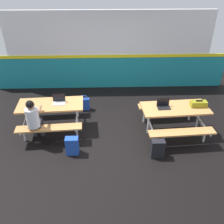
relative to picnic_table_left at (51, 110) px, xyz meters
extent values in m
cube|color=black|center=(1.58, -0.26, -0.58)|extent=(10.00, 10.00, 0.02)
cube|color=teal|center=(1.58, 2.51, -0.02)|extent=(8.00, 0.12, 1.10)
cube|color=yellow|center=(1.58, 2.44, 0.58)|extent=(8.00, 0.03, 0.10)
cube|color=silver|center=(1.58, 2.51, 1.33)|extent=(6.72, 0.12, 1.40)
cube|color=tan|center=(0.00, 0.00, 0.15)|extent=(1.71, 0.86, 0.04)
cube|color=tan|center=(0.04, -0.63, -0.14)|extent=(1.60, 0.38, 0.04)
cube|color=tan|center=(-0.04, 0.63, -0.14)|extent=(1.60, 0.38, 0.04)
cube|color=white|center=(-0.65, -0.04, -0.22)|extent=(0.04, 0.04, 0.70)
cube|color=white|center=(-0.65, -0.04, -0.18)|extent=(0.14, 1.55, 0.04)
cube|color=white|center=(-0.62, -0.55, -0.37)|extent=(0.04, 0.04, 0.41)
cube|color=white|center=(-0.69, 0.46, -0.37)|extent=(0.04, 0.04, 0.41)
cube|color=white|center=(0.65, 0.04, -0.22)|extent=(0.04, 0.04, 0.70)
cube|color=white|center=(0.65, 0.04, -0.18)|extent=(0.14, 1.55, 0.04)
cube|color=white|center=(0.69, -0.46, -0.37)|extent=(0.04, 0.04, 0.41)
cube|color=white|center=(0.62, 0.55, -0.37)|extent=(0.04, 0.04, 0.41)
cube|color=tan|center=(3.16, -0.28, 0.15)|extent=(1.71, 0.86, 0.04)
cube|color=tan|center=(3.21, -0.91, -0.14)|extent=(1.60, 0.38, 0.04)
cube|color=tan|center=(3.12, 0.36, -0.14)|extent=(1.60, 0.38, 0.04)
cube|color=white|center=(2.51, -0.32, -0.22)|extent=(0.04, 0.04, 0.70)
cube|color=white|center=(2.51, -0.32, -0.18)|extent=(0.14, 1.55, 0.04)
cube|color=white|center=(2.54, -0.82, -0.37)|extent=(0.04, 0.04, 0.41)
cube|color=white|center=(2.48, 0.19, -0.37)|extent=(0.04, 0.04, 0.41)
cube|color=white|center=(3.82, -0.23, -0.22)|extent=(0.04, 0.04, 0.70)
cube|color=white|center=(3.82, -0.23, -0.18)|extent=(0.14, 1.55, 0.04)
cube|color=white|center=(3.85, -0.74, -0.37)|extent=(0.04, 0.04, 0.41)
cube|color=white|center=(3.78, 0.27, -0.37)|extent=(0.04, 0.04, 0.41)
cylinder|color=#2D2D38|center=(-0.40, -0.34, -0.35)|extent=(0.11, 0.11, 0.45)
cylinder|color=#2D2D38|center=(-0.22, -0.33, -0.35)|extent=(0.11, 0.11, 0.45)
cube|color=#2D2D38|center=(-0.30, -0.48, -0.06)|extent=(0.32, 0.40, 0.12)
cylinder|color=silver|center=(-0.29, -0.66, 0.18)|extent=(0.30, 0.30, 0.48)
cylinder|color=#A57A5B|center=(-0.45, -0.46, 0.27)|extent=(0.10, 0.30, 0.08)
cylinder|color=#A57A5B|center=(-0.17, -0.45, 0.27)|extent=(0.10, 0.30, 0.08)
sphere|color=#A57A5B|center=(-0.29, -0.64, 0.51)|extent=(0.20, 0.20, 0.20)
sphere|color=black|center=(-0.29, -0.67, 0.54)|extent=(0.18, 0.18, 0.18)
cube|color=silver|center=(0.22, 0.01, 0.17)|extent=(0.33, 0.24, 0.01)
cube|color=black|center=(0.22, 0.12, 0.29)|extent=(0.32, 0.03, 0.21)
cube|color=black|center=(2.87, -0.29, 0.17)|extent=(0.33, 0.24, 0.01)
cube|color=black|center=(2.86, -0.19, 0.29)|extent=(0.32, 0.03, 0.21)
cube|color=olive|center=(3.76, -0.24, 0.24)|extent=(0.40, 0.18, 0.14)
cube|color=black|center=(3.76, -0.24, 0.33)|extent=(0.16, 0.02, 0.02)
cube|color=#1E47B2|center=(0.63, -1.06, -0.35)|extent=(0.30, 0.18, 0.44)
cube|color=#1E47B2|center=(0.63, -0.95, -0.42)|extent=(0.21, 0.04, 0.19)
cube|color=#1E47B2|center=(0.76, 0.95, -0.39)|extent=(0.34, 0.14, 0.36)
torus|color=#1E47B2|center=(0.76, 0.95, -0.15)|extent=(0.21, 0.21, 0.02)
cube|color=black|center=(2.59, -1.23, -0.35)|extent=(0.30, 0.18, 0.44)
cube|color=black|center=(2.59, -1.12, -0.42)|extent=(0.21, 0.04, 0.19)
camera|label=1|loc=(1.41, -5.54, 3.31)|focal=39.56mm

